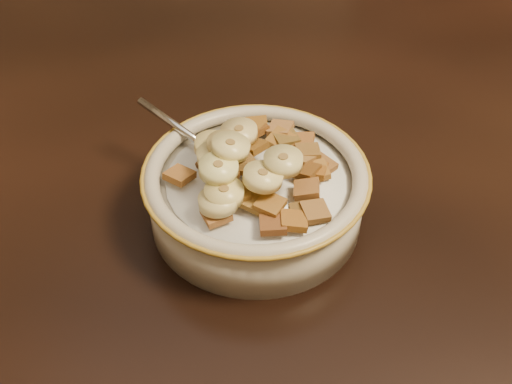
% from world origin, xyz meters
% --- Properties ---
extents(table, '(1.44, 0.97, 0.04)m').
position_xyz_m(table, '(0.00, 0.00, 0.73)').
color(table, black).
rests_on(table, floor).
extents(chair, '(0.60, 0.60, 1.04)m').
position_xyz_m(chair, '(0.11, 0.48, 0.52)').
color(chair, black).
rests_on(chair, floor).
extents(cereal_bowl, '(0.18, 0.18, 0.04)m').
position_xyz_m(cereal_bowl, '(-0.14, -0.13, 0.77)').
color(cereal_bowl, '#B7B39E').
rests_on(cereal_bowl, table).
extents(milk, '(0.15, 0.15, 0.00)m').
position_xyz_m(milk, '(-0.14, -0.13, 0.79)').
color(milk, white).
rests_on(milk, cereal_bowl).
extents(spoon, '(0.05, 0.05, 0.01)m').
position_xyz_m(spoon, '(-0.17, -0.12, 0.80)').
color(spoon, silver).
rests_on(spoon, cereal_bowl).
extents(cereal_square_0, '(0.02, 0.02, 0.01)m').
position_xyz_m(cereal_square_0, '(-0.12, -0.19, 0.80)').
color(cereal_square_0, brown).
rests_on(cereal_square_0, milk).
extents(cereal_square_1, '(0.02, 0.02, 0.01)m').
position_xyz_m(cereal_square_1, '(-0.16, -0.16, 0.81)').
color(cereal_square_1, brown).
rests_on(cereal_square_1, milk).
extents(cereal_square_2, '(0.02, 0.02, 0.01)m').
position_xyz_m(cereal_square_2, '(-0.13, -0.17, 0.81)').
color(cereal_square_2, olive).
rests_on(cereal_square_2, milk).
extents(cereal_square_3, '(0.02, 0.02, 0.01)m').
position_xyz_m(cereal_square_3, '(-0.10, -0.15, 0.80)').
color(cereal_square_3, '#8F5D2C').
rests_on(cereal_square_3, milk).
extents(cereal_square_4, '(0.03, 0.03, 0.01)m').
position_xyz_m(cereal_square_4, '(-0.15, -0.14, 0.81)').
color(cereal_square_4, brown).
rests_on(cereal_square_4, milk).
extents(cereal_square_5, '(0.03, 0.03, 0.01)m').
position_xyz_m(cereal_square_5, '(-0.16, -0.19, 0.80)').
color(cereal_square_5, '#8F5E31').
rests_on(cereal_square_5, milk).
extents(cereal_square_6, '(0.03, 0.03, 0.01)m').
position_xyz_m(cereal_square_6, '(-0.09, -0.17, 0.80)').
color(cereal_square_6, brown).
rests_on(cereal_square_6, milk).
extents(cereal_square_7, '(0.03, 0.03, 0.01)m').
position_xyz_m(cereal_square_7, '(-0.18, -0.13, 0.80)').
color(cereal_square_7, brown).
rests_on(cereal_square_7, milk).
extents(cereal_square_8, '(0.02, 0.02, 0.01)m').
position_xyz_m(cereal_square_8, '(-0.16, -0.15, 0.81)').
color(cereal_square_8, '#935A24').
rests_on(cereal_square_8, milk).
extents(cereal_square_9, '(0.02, 0.03, 0.01)m').
position_xyz_m(cereal_square_9, '(-0.10, -0.10, 0.80)').
color(cereal_square_9, brown).
rests_on(cereal_square_9, milk).
extents(cereal_square_10, '(0.03, 0.03, 0.01)m').
position_xyz_m(cereal_square_10, '(-0.15, -0.08, 0.80)').
color(cereal_square_10, brown).
rests_on(cereal_square_10, milk).
extents(cereal_square_11, '(0.03, 0.02, 0.01)m').
position_xyz_m(cereal_square_11, '(-0.15, -0.07, 0.80)').
color(cereal_square_11, brown).
rests_on(cereal_square_11, milk).
extents(cereal_square_12, '(0.03, 0.03, 0.01)m').
position_xyz_m(cereal_square_12, '(-0.11, -0.11, 0.80)').
color(cereal_square_12, olive).
rests_on(cereal_square_12, milk).
extents(cereal_square_13, '(0.03, 0.03, 0.01)m').
position_xyz_m(cereal_square_13, '(-0.12, -0.08, 0.80)').
color(cereal_square_13, brown).
rests_on(cereal_square_13, milk).
extents(cereal_square_14, '(0.03, 0.03, 0.01)m').
position_xyz_m(cereal_square_14, '(-0.09, -0.11, 0.80)').
color(cereal_square_14, brown).
rests_on(cereal_square_14, milk).
extents(cereal_square_15, '(0.03, 0.03, 0.01)m').
position_xyz_m(cereal_square_15, '(-0.09, -0.12, 0.80)').
color(cereal_square_15, brown).
rests_on(cereal_square_15, milk).
extents(cereal_square_16, '(0.02, 0.02, 0.01)m').
position_xyz_m(cereal_square_16, '(-0.13, -0.07, 0.80)').
color(cereal_square_16, '#915B33').
rests_on(cereal_square_16, milk).
extents(cereal_square_17, '(0.03, 0.03, 0.01)m').
position_xyz_m(cereal_square_17, '(-0.16, -0.14, 0.81)').
color(cereal_square_17, brown).
rests_on(cereal_square_17, milk).
extents(cereal_square_18, '(0.03, 0.03, 0.01)m').
position_xyz_m(cereal_square_18, '(-0.18, -0.09, 0.80)').
color(cereal_square_18, brown).
rests_on(cereal_square_18, milk).
extents(cereal_square_19, '(0.03, 0.03, 0.01)m').
position_xyz_m(cereal_square_19, '(-0.15, -0.11, 0.81)').
color(cereal_square_19, brown).
rests_on(cereal_square_19, milk).
extents(cereal_square_20, '(0.02, 0.02, 0.01)m').
position_xyz_m(cereal_square_20, '(-0.10, -0.18, 0.80)').
color(cereal_square_20, '#9C611D').
rests_on(cereal_square_20, milk).
extents(cereal_square_21, '(0.03, 0.03, 0.01)m').
position_xyz_m(cereal_square_21, '(-0.17, -0.12, 0.81)').
color(cereal_square_21, brown).
rests_on(cereal_square_21, milk).
extents(cereal_square_22, '(0.02, 0.02, 0.01)m').
position_xyz_m(cereal_square_22, '(-0.16, -0.14, 0.81)').
color(cereal_square_22, '#90621D').
rests_on(cereal_square_22, milk).
extents(cereal_square_23, '(0.03, 0.03, 0.01)m').
position_xyz_m(cereal_square_23, '(-0.20, -0.15, 0.80)').
color(cereal_square_23, brown).
rests_on(cereal_square_23, milk).
extents(cereal_square_24, '(0.03, 0.03, 0.01)m').
position_xyz_m(cereal_square_24, '(-0.13, -0.09, 0.80)').
color(cereal_square_24, brown).
rests_on(cereal_square_24, milk).
extents(cereal_square_25, '(0.03, 0.03, 0.01)m').
position_xyz_m(cereal_square_25, '(-0.17, -0.10, 0.80)').
color(cereal_square_25, brown).
rests_on(cereal_square_25, milk).
extents(cereal_square_26, '(0.03, 0.02, 0.01)m').
position_xyz_m(cereal_square_26, '(-0.12, -0.17, 0.81)').
color(cereal_square_26, brown).
rests_on(cereal_square_26, milk).
extents(cereal_square_27, '(0.03, 0.03, 0.01)m').
position_xyz_m(cereal_square_27, '(-0.15, -0.17, 0.81)').
color(cereal_square_27, brown).
rests_on(cereal_square_27, milk).
extents(cereal_square_28, '(0.02, 0.02, 0.01)m').
position_xyz_m(cereal_square_28, '(-0.09, -0.12, 0.80)').
color(cereal_square_28, '#97561C').
rests_on(cereal_square_28, milk).
extents(cereal_square_29, '(0.03, 0.03, 0.01)m').
position_xyz_m(cereal_square_29, '(-0.10, -0.12, 0.80)').
color(cereal_square_29, '#61360F').
rests_on(cereal_square_29, milk).
extents(cereal_square_30, '(0.02, 0.02, 0.01)m').
position_xyz_m(cereal_square_30, '(-0.11, -0.08, 0.80)').
color(cereal_square_30, brown).
rests_on(cereal_square_30, milk).
extents(cereal_square_31, '(0.03, 0.03, 0.01)m').
position_xyz_m(cereal_square_31, '(-0.09, -0.17, 0.80)').
color(cereal_square_31, brown).
rests_on(cereal_square_31, milk).
extents(banana_slice_0, '(0.04, 0.04, 0.01)m').
position_xyz_m(banana_slice_0, '(-0.16, -0.17, 0.81)').
color(banana_slice_0, '#DDC272').
rests_on(banana_slice_0, milk).
extents(banana_slice_1, '(0.04, 0.04, 0.01)m').
position_xyz_m(banana_slice_1, '(-0.17, -0.13, 0.82)').
color(banana_slice_1, '#E0BD6B').
rests_on(banana_slice_1, milk).
extents(banana_slice_2, '(0.04, 0.04, 0.02)m').
position_xyz_m(banana_slice_2, '(-0.16, -0.14, 0.83)').
color(banana_slice_2, '#EEDA84').
rests_on(banana_slice_2, milk).
extents(banana_slice_3, '(0.04, 0.04, 0.01)m').
position_xyz_m(banana_slice_3, '(-0.16, -0.18, 0.81)').
color(banana_slice_3, '#DCC681').
rests_on(banana_slice_3, milk).
extents(banana_slice_4, '(0.04, 0.04, 0.01)m').
position_xyz_m(banana_slice_4, '(-0.13, -0.16, 0.82)').
color(banana_slice_4, '#CFB57D').
rests_on(banana_slice_4, milk).
extents(banana_slice_5, '(0.04, 0.04, 0.01)m').
position_xyz_m(banana_slice_5, '(-0.16, -0.16, 0.82)').
color(banana_slice_5, '#FAEF90').
rests_on(banana_slice_5, milk).
extents(banana_slice_6, '(0.04, 0.04, 0.01)m').
position_xyz_m(banana_slice_6, '(-0.18, -0.12, 0.82)').
color(banana_slice_6, '#E6D684').
rests_on(banana_slice_6, milk).
extents(banana_slice_7, '(0.04, 0.04, 0.01)m').
position_xyz_m(banana_slice_7, '(-0.16, -0.11, 0.82)').
color(banana_slice_7, '#E0BD75').
rests_on(banana_slice_7, milk).
extents(banana_slice_8, '(0.04, 0.04, 0.01)m').
position_xyz_m(banana_slice_8, '(-0.12, -0.14, 0.83)').
color(banana_slice_8, '#D8C583').
rests_on(banana_slice_8, milk).
extents(banana_slice_9, '(0.04, 0.04, 0.01)m').
position_xyz_m(banana_slice_9, '(-0.17, -0.14, 0.82)').
color(banana_slice_9, '#F1D88F').
rests_on(banana_slice_9, milk).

